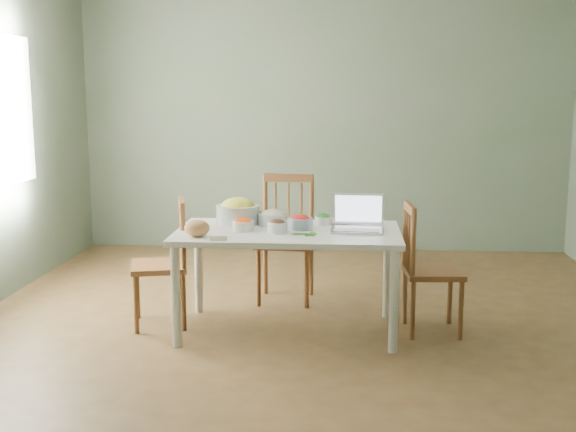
# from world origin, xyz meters

# --- Properties ---
(floor) EXTENTS (5.00, 5.00, 0.00)m
(floor) POSITION_xyz_m (0.00, 0.00, 0.00)
(floor) COLOR #4A3119
(floor) RESTS_ON ground
(wall_back) EXTENTS (5.00, 0.00, 2.70)m
(wall_back) POSITION_xyz_m (0.00, 2.50, 1.35)
(wall_back) COLOR #5F6A5C
(wall_back) RESTS_ON ground
(wall_front) EXTENTS (5.00, 0.00, 2.70)m
(wall_front) POSITION_xyz_m (0.00, -2.50, 1.35)
(wall_front) COLOR #5F6A5C
(wall_front) RESTS_ON ground
(dining_table) EXTENTS (1.53, 0.86, 0.72)m
(dining_table) POSITION_xyz_m (-0.16, -0.17, 0.36)
(dining_table) COLOR white
(dining_table) RESTS_ON floor
(chair_far) EXTENTS (0.46, 0.44, 1.00)m
(chair_far) POSITION_xyz_m (-0.24, 0.56, 0.50)
(chair_far) COLOR brown
(chair_far) RESTS_ON floor
(chair_left) EXTENTS (0.47, 0.48, 0.91)m
(chair_left) POSITION_xyz_m (-1.09, -0.11, 0.45)
(chair_left) COLOR brown
(chair_left) RESTS_ON floor
(chair_right) EXTENTS (0.41, 0.43, 0.90)m
(chair_right) POSITION_xyz_m (0.84, -0.11, 0.45)
(chair_right) COLOR brown
(chair_right) RESTS_ON floor
(bread_boule) EXTENTS (0.21, 0.21, 0.11)m
(bread_boule) POSITION_xyz_m (-0.74, -0.42, 0.77)
(bread_boule) COLOR #BA854B
(bread_boule) RESTS_ON dining_table
(butter_stick) EXTENTS (0.12, 0.05, 0.03)m
(butter_stick) POSITION_xyz_m (-0.58, -0.54, 0.73)
(butter_stick) COLOR #FDEDCB
(butter_stick) RESTS_ON dining_table
(bowl_squash) EXTENTS (0.33, 0.33, 0.18)m
(bowl_squash) POSITION_xyz_m (-0.54, 0.05, 0.81)
(bowl_squash) COLOR gold
(bowl_squash) RESTS_ON dining_table
(bowl_carrot) EXTENTS (0.19, 0.19, 0.08)m
(bowl_carrot) POSITION_xyz_m (-0.47, -0.19, 0.76)
(bowl_carrot) COLOR #F14000
(bowl_carrot) RESTS_ON dining_table
(bowl_onion) EXTENTS (0.25, 0.25, 0.11)m
(bowl_onion) POSITION_xyz_m (-0.29, 0.01, 0.77)
(bowl_onion) COLOR beige
(bowl_onion) RESTS_ON dining_table
(bowl_mushroom) EXTENTS (0.17, 0.17, 0.09)m
(bowl_mushroom) POSITION_xyz_m (-0.23, -0.26, 0.76)
(bowl_mushroom) COLOR black
(bowl_mushroom) RESTS_ON dining_table
(bowl_redpep) EXTENTS (0.22, 0.22, 0.10)m
(bowl_redpep) POSITION_xyz_m (-0.08, -0.12, 0.77)
(bowl_redpep) COLOR #AE1B23
(bowl_redpep) RESTS_ON dining_table
(bowl_broccoli) EXTENTS (0.15, 0.15, 0.08)m
(bowl_broccoli) POSITION_xyz_m (0.07, 0.06, 0.76)
(bowl_broccoli) COLOR #0F5410
(bowl_broccoli) RESTS_ON dining_table
(flatbread) EXTENTS (0.26, 0.26, 0.02)m
(flatbread) POSITION_xyz_m (0.16, 0.14, 0.73)
(flatbread) COLOR #CFB88C
(flatbread) RESTS_ON dining_table
(basil_bunch) EXTENTS (0.19, 0.19, 0.02)m
(basil_bunch) POSITION_xyz_m (-0.04, -0.31, 0.73)
(basil_bunch) COLOR #194F0F
(basil_bunch) RESTS_ON dining_table
(laptop) EXTENTS (0.37, 0.33, 0.24)m
(laptop) POSITION_xyz_m (0.31, -0.17, 0.84)
(laptop) COLOR silver
(laptop) RESTS_ON dining_table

